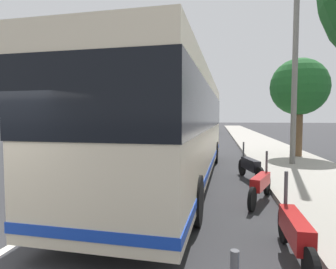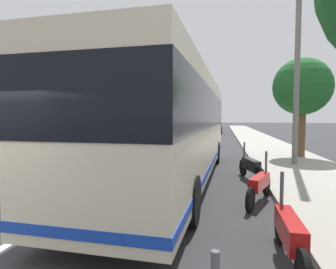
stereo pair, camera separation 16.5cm
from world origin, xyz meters
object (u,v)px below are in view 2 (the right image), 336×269
(motorcycle_nearest_curb, at_px, (289,234))
(car_oncoming, at_px, (170,131))
(motorcycle_mid_row, at_px, (251,167))
(car_ahead_same_lane, at_px, (215,128))
(utility_pole, at_px, (297,63))
(coach_bus, at_px, (175,122))
(car_side_street, at_px, (181,128))
(roadside_tree_mid_block, at_px, (302,87))
(motorcycle_angled, at_px, (260,185))

(motorcycle_nearest_curb, relative_size, car_oncoming, 0.50)
(motorcycle_mid_row, bearing_deg, car_oncoming, 4.53)
(car_ahead_same_lane, xyz_separation_m, utility_pole, (-24.92, -4.06, 3.71))
(coach_bus, relative_size, motorcycle_mid_row, 5.60)
(coach_bus, distance_m, motorcycle_mid_row, 2.96)
(coach_bus, relative_size, motorcycle_nearest_curb, 5.71)
(car_side_street, bearing_deg, roadside_tree_mid_block, 24.43)
(utility_pole, bearing_deg, car_side_street, 18.67)
(roadside_tree_mid_block, bearing_deg, car_ahead_same_lane, 12.46)
(car_ahead_same_lane, relative_size, roadside_tree_mid_block, 0.76)
(car_side_street, relative_size, car_oncoming, 1.09)
(motorcycle_nearest_curb, bearing_deg, motorcycle_mid_row, 1.14)
(motorcycle_nearest_curb, distance_m, motorcycle_mid_row, 5.53)
(motorcycle_mid_row, height_order, roadside_tree_mid_block, roadside_tree_mid_block)
(motorcycle_mid_row, distance_m, roadside_tree_mid_block, 7.07)
(coach_bus, xyz_separation_m, motorcycle_angled, (-2.13, -2.51, -1.53))
(motorcycle_angled, distance_m, car_ahead_same_lane, 30.47)
(car_side_street, bearing_deg, car_ahead_same_lane, 80.73)
(motorcycle_nearest_curb, xyz_separation_m, car_side_street, (34.37, 6.68, 0.21))
(motorcycle_nearest_curb, xyz_separation_m, utility_pole, (8.52, -2.05, 3.96))
(utility_pole, bearing_deg, coach_bus, 126.01)
(car_side_street, height_order, roadside_tree_mid_block, roadside_tree_mid_block)
(motorcycle_angled, xyz_separation_m, car_side_street, (31.34, 6.64, 0.23))
(motorcycle_angled, distance_m, car_side_street, 32.03)
(coach_bus, bearing_deg, car_oncoming, 13.58)
(roadside_tree_mid_block, xyz_separation_m, utility_pole, (-2.58, 0.88, 0.78))
(motorcycle_nearest_curb, xyz_separation_m, motorcycle_mid_row, (5.53, 0.03, 0.01))
(motorcycle_mid_row, bearing_deg, roadside_tree_mid_block, -42.48)
(motorcycle_nearest_curb, distance_m, roadside_tree_mid_block, 11.92)
(motorcycle_nearest_curb, height_order, car_oncoming, car_oncoming)
(motorcycle_nearest_curb, xyz_separation_m, car_oncoming, (23.46, 6.23, 0.26))
(motorcycle_mid_row, xyz_separation_m, roadside_tree_mid_block, (5.58, -2.96, 3.18))
(car_ahead_same_lane, bearing_deg, utility_pole, -171.06)
(car_side_street, relative_size, roadside_tree_mid_block, 0.91)
(coach_bus, xyz_separation_m, car_side_street, (29.20, 4.13, -1.30))
(car_side_street, xyz_separation_m, utility_pole, (-25.85, -8.74, 3.75))
(motorcycle_nearest_curb, relative_size, car_side_street, 0.46)
(utility_pole, bearing_deg, motorcycle_nearest_curb, 166.46)
(car_ahead_same_lane, height_order, car_oncoming, car_oncoming)
(car_oncoming, height_order, roadside_tree_mid_block, roadside_tree_mid_block)
(utility_pole, bearing_deg, car_ahead_same_lane, 9.25)
(car_side_street, relative_size, utility_pole, 0.53)
(car_ahead_same_lane, relative_size, utility_pole, 0.44)
(motorcycle_nearest_curb, height_order, roadside_tree_mid_block, roadside_tree_mid_block)
(coach_bus, xyz_separation_m, car_oncoming, (18.29, 3.67, -1.25))
(car_oncoming, distance_m, utility_pole, 17.48)
(roadside_tree_mid_block, bearing_deg, car_side_street, 22.45)
(car_side_street, bearing_deg, motorcycle_mid_row, 14.97)
(utility_pole, bearing_deg, motorcycle_mid_row, 145.20)
(car_oncoming, bearing_deg, roadside_tree_mid_block, 34.80)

